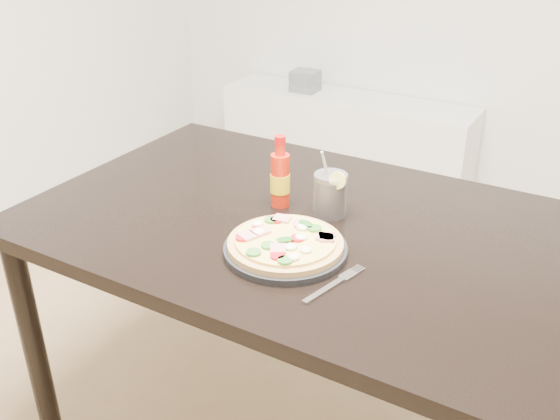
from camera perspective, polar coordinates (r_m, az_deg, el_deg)
The scene contains 8 objects.
dining_table at distance 1.62m, azimuth 2.14°, elevation -3.48°, with size 1.40×0.90×0.75m.
plate at distance 1.43m, azimuth 0.50°, elevation -3.62°, with size 0.28×0.28×0.02m, color black.
pizza at distance 1.42m, azimuth 0.48°, elevation -2.92°, with size 0.27×0.27×0.03m.
hot_sauce_bottle at distance 1.62m, azimuth 0.01°, elevation 2.90°, with size 0.06×0.06×0.19m.
cola_cup at distance 1.58m, azimuth 4.61°, elevation 1.35°, with size 0.09×0.09×0.17m.
fork at distance 1.33m, azimuth 5.15°, elevation -6.64°, with size 0.06×0.19×0.00m.
media_console at distance 3.53m, azimuth 5.98°, elevation 6.37°, with size 1.40×0.34×0.50m, color white.
cd_stack at distance 3.52m, azimuth 2.31°, elevation 11.72°, with size 0.14×0.12×0.11m.
Camera 1 is at (0.54, -0.95, 1.49)m, focal length 40.00 mm.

